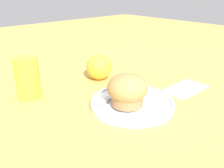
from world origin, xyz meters
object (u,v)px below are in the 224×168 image
(butter_knife, at_px, (119,92))
(juice_glass, at_px, (27,78))
(muffin, at_px, (128,90))
(orange_fruit, at_px, (99,67))

(butter_knife, height_order, juice_glass, juice_glass)
(muffin, bearing_deg, juice_glass, 119.57)
(butter_knife, xyz_separation_m, orange_fruit, (0.06, 0.16, 0.02))
(muffin, xyz_separation_m, butter_knife, (0.03, 0.06, -0.04))
(juice_glass, bearing_deg, muffin, -60.43)
(butter_knife, distance_m, orange_fruit, 0.17)
(muffin, height_order, orange_fruit, muffin)
(butter_knife, bearing_deg, muffin, -128.81)
(orange_fruit, bearing_deg, butter_knife, -111.04)
(orange_fruit, bearing_deg, muffin, -113.20)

